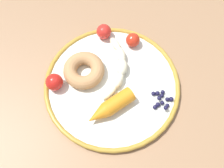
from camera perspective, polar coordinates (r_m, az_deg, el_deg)
ground_plane at (r=1.33m, az=-2.54°, el=-14.93°), size 6.00×6.00×0.00m
dining_table at (r=0.73m, az=-4.52°, el=-6.68°), size 1.15×0.79×0.70m
plate at (r=0.65m, az=-0.00°, el=-0.11°), size 0.35×0.35×0.02m
banana at (r=0.66m, az=1.42°, el=3.71°), size 0.07×0.19×0.03m
carrot_orange at (r=0.61m, az=-0.42°, el=-5.19°), size 0.12×0.10×0.04m
donut at (r=0.65m, az=-6.30°, el=3.08°), size 0.11×0.11×0.03m
blueberry_pile at (r=0.64m, az=11.07°, el=-3.54°), size 0.05×0.06×0.02m
tomato_near at (r=0.71m, az=-1.83°, el=11.62°), size 0.04×0.04×0.04m
tomato_mid at (r=0.70m, az=4.66°, el=9.77°), size 0.04×0.04×0.04m
tomato_far at (r=0.65m, az=-12.76°, el=0.42°), size 0.04×0.04×0.04m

